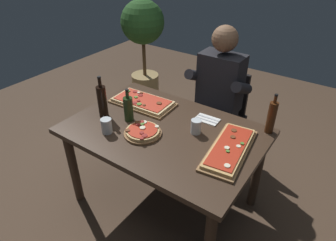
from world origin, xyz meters
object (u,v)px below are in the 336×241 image
object	(u,v)px
dining_table	(164,140)
tumbler_far_side	(196,126)
wine_bottle_dark	(128,108)
vinegar_bottle_green	(102,101)
pizza_round_far	(143,132)
pizza_rectangular_left	(229,149)
tumbler_near_camera	(107,126)
potted_plant_corner	(143,39)
oil_bottle_amber	(272,117)
diner_chair	(221,112)
pizza_rectangular_front	(143,102)
seated_diner	(217,93)

from	to	relation	value
dining_table	tumbler_far_side	bearing A→B (deg)	24.35
wine_bottle_dark	vinegar_bottle_green	world-z (taller)	vinegar_bottle_green
pizza_round_far	tumbler_far_side	size ratio (longest dim) A/B	2.55
pizza_rectangular_left	tumbler_near_camera	bearing A→B (deg)	-159.48
tumbler_far_side	potted_plant_corner	world-z (taller)	potted_plant_corner
dining_table	oil_bottle_amber	world-z (taller)	oil_bottle_amber
wine_bottle_dark	diner_chair	bearing A→B (deg)	68.75
dining_table	diner_chair	world-z (taller)	diner_chair
pizza_rectangular_left	vinegar_bottle_green	bearing A→B (deg)	-171.09
potted_plant_corner	pizza_rectangular_left	bearing A→B (deg)	-36.38
wine_bottle_dark	tumbler_far_side	world-z (taller)	wine_bottle_dark
wine_bottle_dark	tumbler_far_side	bearing A→B (deg)	15.84
oil_bottle_amber	tumbler_far_side	distance (m)	0.53
wine_bottle_dark	tumbler_near_camera	xyz separation A→B (m)	(-0.02, -0.22, -0.05)
pizza_rectangular_front	diner_chair	distance (m)	0.82
tumbler_far_side	pizza_rectangular_left	bearing A→B (deg)	-10.82
vinegar_bottle_green	diner_chair	world-z (taller)	vinegar_bottle_green
oil_bottle_amber	potted_plant_corner	bearing A→B (deg)	153.73
seated_diner	potted_plant_corner	distance (m)	1.48
dining_table	seated_diner	xyz separation A→B (m)	(0.06, 0.74, 0.10)
tumbler_far_side	pizza_round_far	bearing A→B (deg)	-142.29
tumbler_near_camera	seated_diner	distance (m)	1.07
dining_table	pizza_rectangular_front	world-z (taller)	pizza_rectangular_front
pizza_rectangular_left	seated_diner	bearing A→B (deg)	122.40
pizza_round_far	potted_plant_corner	world-z (taller)	potted_plant_corner
pizza_rectangular_front	tumbler_near_camera	xyz separation A→B (m)	(0.05, -0.47, 0.04)
potted_plant_corner	seated_diner	bearing A→B (deg)	-24.75
dining_table	tumbler_near_camera	world-z (taller)	tumbler_near_camera
dining_table	potted_plant_corner	xyz separation A→B (m)	(-1.29, 1.35, 0.19)
pizza_rectangular_front	vinegar_bottle_green	bearing A→B (deg)	-111.75
pizza_round_far	wine_bottle_dark	size ratio (longest dim) A/B	1.04
tumbler_far_side	vinegar_bottle_green	bearing A→B (deg)	-163.36
pizza_rectangular_front	pizza_round_far	bearing A→B (deg)	-50.92
potted_plant_corner	tumbler_near_camera	bearing A→B (deg)	-59.02
diner_chair	potted_plant_corner	xyz separation A→B (m)	(-1.34, 0.50, 0.35)
tumbler_near_camera	diner_chair	bearing A→B (deg)	71.67
pizza_rectangular_left	pizza_round_far	xyz separation A→B (m)	(-0.59, -0.18, 0.00)
tumbler_near_camera	potted_plant_corner	bearing A→B (deg)	120.98
pizza_round_far	seated_diner	size ratio (longest dim) A/B	0.20
vinegar_bottle_green	tumbler_near_camera	xyz separation A→B (m)	(0.18, -0.15, -0.08)
oil_bottle_amber	vinegar_bottle_green	world-z (taller)	vinegar_bottle_green
vinegar_bottle_green	diner_chair	distance (m)	1.18
wine_bottle_dark	oil_bottle_amber	size ratio (longest dim) A/B	0.86
pizza_rectangular_front	wine_bottle_dark	world-z (taller)	wine_bottle_dark
diner_chair	wine_bottle_dark	bearing A→B (deg)	-111.25
pizza_rectangular_front	tumbler_near_camera	distance (m)	0.47
dining_table	diner_chair	distance (m)	0.87
dining_table	wine_bottle_dark	world-z (taller)	wine_bottle_dark
wine_bottle_dark	tumbler_near_camera	bearing A→B (deg)	-95.14
tumbler_near_camera	tumbler_far_side	bearing A→B (deg)	34.41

